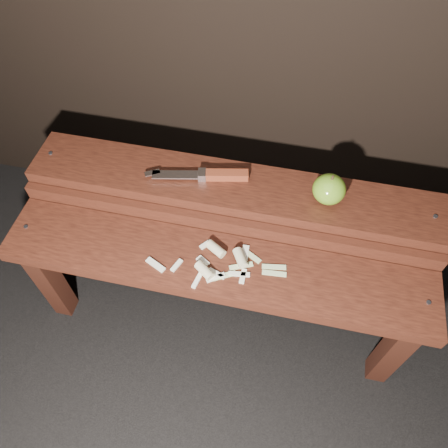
% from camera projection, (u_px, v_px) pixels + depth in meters
% --- Properties ---
extents(ground, '(60.00, 60.00, 0.00)m').
position_uv_depth(ground, '(220.00, 311.00, 1.55)').
color(ground, black).
extents(bench_front_tier, '(1.20, 0.20, 0.42)m').
position_uv_depth(bench_front_tier, '(215.00, 278.00, 1.23)').
color(bench_front_tier, black).
rests_on(bench_front_tier, ground).
extents(bench_rear_tier, '(1.20, 0.21, 0.50)m').
position_uv_depth(bench_rear_tier, '(231.00, 203.00, 1.31)').
color(bench_rear_tier, black).
rests_on(bench_rear_tier, ground).
extents(apple, '(0.09, 0.09, 0.09)m').
position_uv_depth(apple, '(329.00, 189.00, 1.18)').
color(apple, '#5F891C').
rests_on(apple, bench_rear_tier).
extents(knife, '(0.30, 0.09, 0.03)m').
position_uv_depth(knife, '(214.00, 175.00, 1.25)').
color(knife, maroon).
rests_on(knife, bench_rear_tier).
extents(apple_scraps, '(0.38, 0.16, 0.03)m').
position_uv_depth(apple_scraps, '(221.00, 262.00, 1.18)').
color(apple_scraps, beige).
rests_on(apple_scraps, bench_front_tier).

